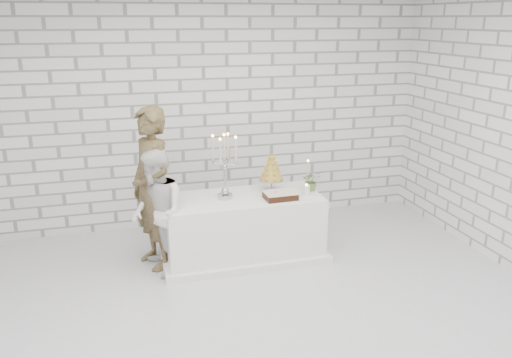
# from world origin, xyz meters

# --- Properties ---
(ground) EXTENTS (6.00, 5.00, 0.01)m
(ground) POSITION_xyz_m (0.00, 0.00, 0.00)
(ground) COLOR silver
(ground) RESTS_ON ground
(wall_back) EXTENTS (6.00, 0.01, 3.00)m
(wall_back) POSITION_xyz_m (0.00, 2.50, 1.50)
(wall_back) COLOR white
(wall_back) RESTS_ON ground
(wall_front) EXTENTS (6.00, 0.01, 3.00)m
(wall_front) POSITION_xyz_m (0.00, -2.50, 1.50)
(wall_front) COLOR white
(wall_front) RESTS_ON ground
(cake_table) EXTENTS (1.80, 0.80, 0.75)m
(cake_table) POSITION_xyz_m (0.20, 1.25, 0.38)
(cake_table) COLOR white
(cake_table) RESTS_ON ground
(groom) EXTENTS (0.66, 0.79, 1.84)m
(groom) POSITION_xyz_m (-0.82, 1.32, 0.92)
(groom) COLOR #382D1A
(groom) RESTS_ON ground
(bride) EXTENTS (0.65, 0.77, 1.41)m
(bride) POSITION_xyz_m (-0.79, 1.12, 0.70)
(bride) COLOR white
(bride) RESTS_ON ground
(candelabra) EXTENTS (0.37, 0.37, 0.76)m
(candelabra) POSITION_xyz_m (-0.01, 1.26, 1.13)
(candelabra) COLOR #A9A9B4
(candelabra) RESTS_ON cake_table
(croquembouche) EXTENTS (0.31, 0.31, 0.45)m
(croquembouche) POSITION_xyz_m (0.58, 1.38, 0.98)
(croquembouche) COLOR olive
(croquembouche) RESTS_ON cake_table
(chocolate_cake) EXTENTS (0.36, 0.26, 0.08)m
(chocolate_cake) POSITION_xyz_m (0.59, 1.08, 0.79)
(chocolate_cake) COLOR black
(chocolate_cake) RESTS_ON cake_table
(pillar_candle) EXTENTS (0.10, 0.10, 0.12)m
(pillar_candle) POSITION_xyz_m (0.92, 1.11, 0.81)
(pillar_candle) COLOR white
(pillar_candle) RESTS_ON cake_table
(extra_taper) EXTENTS (0.08, 0.08, 0.32)m
(extra_taper) POSITION_xyz_m (1.05, 1.40, 0.91)
(extra_taper) COLOR beige
(extra_taper) RESTS_ON cake_table
(flowers) EXTENTS (0.27, 0.25, 0.24)m
(flowers) POSITION_xyz_m (1.05, 1.26, 0.87)
(flowers) COLOR #506939
(flowers) RESTS_ON cake_table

